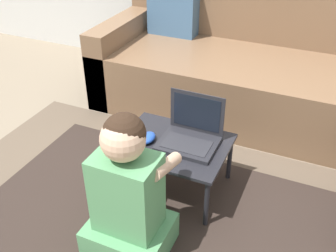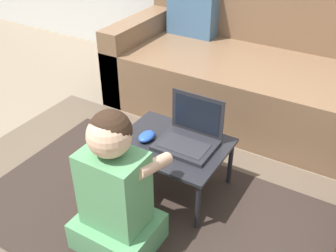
{
  "view_description": "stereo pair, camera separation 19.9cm",
  "coord_description": "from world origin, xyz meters",
  "px_view_note": "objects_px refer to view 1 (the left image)",
  "views": [
    {
      "loc": [
        0.73,
        -1.24,
        1.43
      ],
      "look_at": [
        0.05,
        0.29,
        0.35
      ],
      "focal_mm": 42.0,
      "sensor_mm": 36.0,
      "label": 1
    },
    {
      "loc": [
        0.91,
        -1.15,
        1.43
      ],
      "look_at": [
        0.05,
        0.29,
        0.35
      ],
      "focal_mm": 42.0,
      "sensor_mm": 36.0,
      "label": 2
    }
  ],
  "objects_px": {
    "couch": "(245,64)",
    "person_seated": "(128,196)",
    "laptop": "(190,136)",
    "laptop_desk": "(173,148)",
    "computer_mouse": "(148,138)"
  },
  "relations": [
    {
      "from": "couch",
      "to": "computer_mouse",
      "type": "bearing_deg",
      "value": -101.51
    },
    {
      "from": "person_seated",
      "to": "laptop_desk",
      "type": "bearing_deg",
      "value": 88.07
    },
    {
      "from": "laptop",
      "to": "computer_mouse",
      "type": "xyz_separation_m",
      "value": [
        -0.2,
        -0.07,
        -0.02
      ]
    },
    {
      "from": "couch",
      "to": "laptop_desk",
      "type": "relative_size",
      "value": 3.62
    },
    {
      "from": "laptop_desk",
      "to": "computer_mouse",
      "type": "bearing_deg",
      "value": -165.05
    },
    {
      "from": "couch",
      "to": "laptop",
      "type": "relative_size",
      "value": 6.93
    },
    {
      "from": "laptop_desk",
      "to": "computer_mouse",
      "type": "height_order",
      "value": "computer_mouse"
    },
    {
      "from": "computer_mouse",
      "to": "person_seated",
      "type": "xyz_separation_m",
      "value": [
        0.11,
        -0.41,
        -0.0
      ]
    },
    {
      "from": "computer_mouse",
      "to": "person_seated",
      "type": "bearing_deg",
      "value": -74.61
    },
    {
      "from": "couch",
      "to": "person_seated",
      "type": "xyz_separation_m",
      "value": [
        -0.11,
        -1.49,
        -0.0
      ]
    },
    {
      "from": "laptop",
      "to": "person_seated",
      "type": "xyz_separation_m",
      "value": [
        -0.09,
        -0.48,
        -0.02
      ]
    },
    {
      "from": "laptop",
      "to": "computer_mouse",
      "type": "distance_m",
      "value": 0.22
    },
    {
      "from": "couch",
      "to": "laptop",
      "type": "xyz_separation_m",
      "value": [
        -0.02,
        -1.01,
        0.02
      ]
    },
    {
      "from": "laptop_desk",
      "to": "laptop",
      "type": "xyz_separation_m",
      "value": [
        0.07,
        0.04,
        0.07
      ]
    },
    {
      "from": "laptop",
      "to": "person_seated",
      "type": "relative_size",
      "value": 0.41
    }
  ]
}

